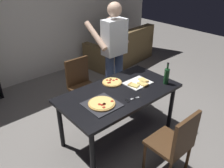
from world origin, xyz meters
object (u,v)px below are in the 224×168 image
at_px(couch, 122,51).
at_px(person_serving_pizza, 114,51).
at_px(chair_far_side, 81,82).
at_px(dining_table, 119,96).
at_px(wine_bottle, 167,76).
at_px(second_pizza_plain, 112,82).
at_px(pepperoni_pizza_on_tray, 102,104).
at_px(chair_near_camera, 175,142).
at_px(kitchen_scissors, 130,100).

xyz_separation_m(couch, person_serving_pizza, (-1.40, -1.29, 0.70)).
xyz_separation_m(chair_far_side, couch, (1.91, 1.07, -0.21)).
bearing_deg(dining_table, wine_bottle, -22.27).
bearing_deg(chair_far_side, second_pizza_plain, -83.19).
height_order(couch, second_pizza_plain, couch).
distance_m(chair_far_side, pepperoni_pizza_on_tray, 1.11).
bearing_deg(wine_bottle, person_serving_pizza, 97.70).
relative_size(chair_far_side, second_pizza_plain, 3.27).
bearing_deg(dining_table, pepperoni_pizza_on_tray, -165.74).
bearing_deg(second_pizza_plain, pepperoni_pizza_on_tray, -143.45).
height_order(pepperoni_pizza_on_tray, second_pizza_plain, pepperoni_pizza_on_tray).
bearing_deg(couch, person_serving_pizza, -137.29).
xyz_separation_m(couch, wine_bottle, (-1.27, -2.25, 0.57)).
bearing_deg(person_serving_pizza, chair_near_camera, -107.58).
bearing_deg(chair_far_side, chair_near_camera, -90.00).
bearing_deg(person_serving_pizza, kitchen_scissors, -120.64).
bearing_deg(kitchen_scissors, wine_bottle, -1.97).
bearing_deg(dining_table, kitchen_scissors, -100.28).
xyz_separation_m(person_serving_pizza, pepperoni_pizza_on_tray, (-0.89, -0.79, -0.23)).
xyz_separation_m(chair_near_camera, pepperoni_pizza_on_tray, (-0.38, 0.82, 0.25)).
bearing_deg(chair_near_camera, dining_table, 90.00).
xyz_separation_m(chair_near_camera, person_serving_pizza, (0.51, 1.62, 0.49)).
distance_m(pepperoni_pizza_on_tray, wine_bottle, 1.04).
distance_m(dining_table, chair_near_camera, 0.93).
relative_size(person_serving_pizza, kitchen_scissors, 8.81).
distance_m(chair_near_camera, kitchen_scissors, 0.72).
xyz_separation_m(couch, pepperoni_pizza_on_tray, (-2.28, -2.08, 0.46)).
height_order(chair_far_side, pepperoni_pizza_on_tray, chair_far_side).
relative_size(chair_far_side, wine_bottle, 2.85).
bearing_deg(kitchen_scissors, dining_table, 79.72).
distance_m(chair_near_camera, chair_far_side, 1.84).
xyz_separation_m(dining_table, second_pizza_plain, (0.08, 0.24, 0.09)).
relative_size(couch, wine_bottle, 5.69).
distance_m(wine_bottle, second_pizza_plain, 0.76).
distance_m(person_serving_pizza, second_pizza_plain, 0.67).
relative_size(pepperoni_pizza_on_tray, kitchen_scissors, 1.94).
xyz_separation_m(chair_far_side, second_pizza_plain, (0.08, -0.68, 0.25)).
height_order(person_serving_pizza, pepperoni_pizza_on_tray, person_serving_pizza).
height_order(person_serving_pizza, kitchen_scissors, person_serving_pizza).
xyz_separation_m(wine_bottle, second_pizza_plain, (-0.56, 0.51, -0.11)).
relative_size(dining_table, second_pizza_plain, 5.85).
xyz_separation_m(chair_far_side, person_serving_pizza, (0.51, -0.22, 0.49)).
relative_size(person_serving_pizza, wine_bottle, 5.54).
bearing_deg(couch, chair_far_side, -150.75).
distance_m(chair_near_camera, wine_bottle, 0.98).
xyz_separation_m(kitchen_scissors, second_pizza_plain, (0.12, 0.48, 0.01)).
xyz_separation_m(chair_near_camera, chair_far_side, (0.00, 1.84, 0.00)).
relative_size(wine_bottle, kitchen_scissors, 1.59).
bearing_deg(kitchen_scissors, chair_near_camera, -86.34).
relative_size(dining_table, chair_far_side, 1.79).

